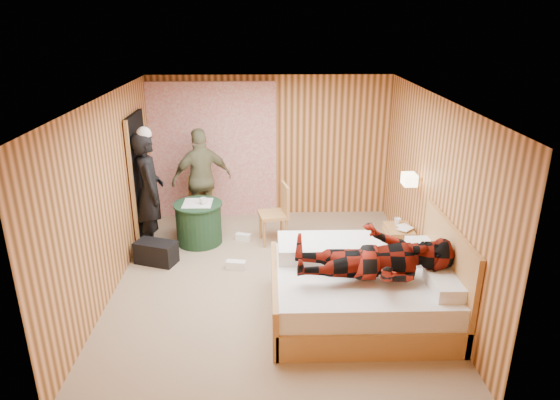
{
  "coord_description": "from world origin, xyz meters",
  "views": [
    {
      "loc": [
        -0.04,
        -6.09,
        3.45
      ],
      "look_at": [
        0.12,
        0.34,
        1.05
      ],
      "focal_mm": 32.0,
      "sensor_mm": 36.0,
      "label": 1
    }
  ],
  "objects_px": {
    "chair_far": "(202,198)",
    "chair_near": "(278,209)",
    "bed": "(365,290)",
    "man_at_table": "(202,179)",
    "wall_lamp": "(410,179)",
    "nightstand": "(398,243)",
    "woman_standing": "(149,192)",
    "round_table": "(199,223)",
    "man_on_bed": "(376,247)",
    "duffel_bag": "(156,252)"
  },
  "relations": [
    {
      "from": "wall_lamp",
      "to": "duffel_bag",
      "type": "height_order",
      "value": "wall_lamp"
    },
    {
      "from": "chair_far",
      "to": "man_on_bed",
      "type": "relative_size",
      "value": 0.53
    },
    {
      "from": "chair_near",
      "to": "man_on_bed",
      "type": "distance_m",
      "value": 2.62
    },
    {
      "from": "nightstand",
      "to": "chair_near",
      "type": "height_order",
      "value": "chair_near"
    },
    {
      "from": "nightstand",
      "to": "round_table",
      "type": "bearing_deg",
      "value": 167.79
    },
    {
      "from": "nightstand",
      "to": "woman_standing",
      "type": "height_order",
      "value": "woman_standing"
    },
    {
      "from": "chair_far",
      "to": "chair_near",
      "type": "xyz_separation_m",
      "value": [
        1.28,
        -0.6,
        0.02
      ]
    },
    {
      "from": "bed",
      "to": "man_on_bed",
      "type": "bearing_deg",
      "value": -82.08
    },
    {
      "from": "bed",
      "to": "nightstand",
      "type": "xyz_separation_m",
      "value": [
        0.76,
        1.46,
        -0.08
      ]
    },
    {
      "from": "man_at_table",
      "to": "chair_far",
      "type": "bearing_deg",
      "value": 34.39
    },
    {
      "from": "wall_lamp",
      "to": "chair_near",
      "type": "distance_m",
      "value": 2.12
    },
    {
      "from": "nightstand",
      "to": "chair_far",
      "type": "bearing_deg",
      "value": 157.38
    },
    {
      "from": "round_table",
      "to": "chair_far",
      "type": "height_order",
      "value": "chair_far"
    },
    {
      "from": "wall_lamp",
      "to": "duffel_bag",
      "type": "relative_size",
      "value": 0.44
    },
    {
      "from": "nightstand",
      "to": "woman_standing",
      "type": "bearing_deg",
      "value": 172.14
    },
    {
      "from": "round_table",
      "to": "woman_standing",
      "type": "distance_m",
      "value": 0.92
    },
    {
      "from": "round_table",
      "to": "chair_far",
      "type": "distance_m",
      "value": 0.65
    },
    {
      "from": "woman_standing",
      "to": "man_at_table",
      "type": "distance_m",
      "value": 1.05
    },
    {
      "from": "wall_lamp",
      "to": "man_on_bed",
      "type": "relative_size",
      "value": 0.15
    },
    {
      "from": "man_at_table",
      "to": "wall_lamp",
      "type": "bearing_deg",
      "value": 133.3
    },
    {
      "from": "round_table",
      "to": "woman_standing",
      "type": "relative_size",
      "value": 0.42
    },
    {
      "from": "chair_near",
      "to": "wall_lamp",
      "type": "bearing_deg",
      "value": 54.63
    },
    {
      "from": "bed",
      "to": "man_at_table",
      "type": "relative_size",
      "value": 1.27
    },
    {
      "from": "bed",
      "to": "man_on_bed",
      "type": "distance_m",
      "value": 0.72
    },
    {
      "from": "bed",
      "to": "man_at_table",
      "type": "distance_m",
      "value": 3.61
    },
    {
      "from": "nightstand",
      "to": "man_on_bed",
      "type": "distance_m",
      "value": 1.99
    },
    {
      "from": "wall_lamp",
      "to": "bed",
      "type": "height_order",
      "value": "wall_lamp"
    },
    {
      "from": "wall_lamp",
      "to": "chair_near",
      "type": "relative_size",
      "value": 0.27
    },
    {
      "from": "chair_near",
      "to": "woman_standing",
      "type": "height_order",
      "value": "woman_standing"
    },
    {
      "from": "duffel_bag",
      "to": "woman_standing",
      "type": "height_order",
      "value": "woman_standing"
    },
    {
      "from": "man_on_bed",
      "to": "round_table",
      "type": "bearing_deg",
      "value": 134.39
    },
    {
      "from": "bed",
      "to": "round_table",
      "type": "relative_size",
      "value": 2.85
    },
    {
      "from": "wall_lamp",
      "to": "duffel_bag",
      "type": "bearing_deg",
      "value": 178.44
    },
    {
      "from": "bed",
      "to": "woman_standing",
      "type": "relative_size",
      "value": 1.19
    },
    {
      "from": "bed",
      "to": "nightstand",
      "type": "bearing_deg",
      "value": 62.5
    },
    {
      "from": "bed",
      "to": "chair_near",
      "type": "bearing_deg",
      "value": 115.19
    },
    {
      "from": "duffel_bag",
      "to": "man_at_table",
      "type": "relative_size",
      "value": 0.34
    },
    {
      "from": "wall_lamp",
      "to": "round_table",
      "type": "bearing_deg",
      "value": 165.57
    },
    {
      "from": "chair_far",
      "to": "man_on_bed",
      "type": "distance_m",
      "value": 3.8
    },
    {
      "from": "man_at_table",
      "to": "nightstand",
      "type": "bearing_deg",
      "value": 135.1
    },
    {
      "from": "chair_far",
      "to": "duffel_bag",
      "type": "height_order",
      "value": "chair_far"
    },
    {
      "from": "chair_near",
      "to": "man_on_bed",
      "type": "relative_size",
      "value": 0.54
    },
    {
      "from": "chair_near",
      "to": "round_table",
      "type": "bearing_deg",
      "value": -100.69
    },
    {
      "from": "round_table",
      "to": "nightstand",
      "type": "bearing_deg",
      "value": -12.21
    },
    {
      "from": "bed",
      "to": "man_at_table",
      "type": "bearing_deg",
      "value": 129.41
    },
    {
      "from": "bed",
      "to": "round_table",
      "type": "xyz_separation_m",
      "value": [
        -2.27,
        2.12,
        0.0
      ]
    },
    {
      "from": "duffel_bag",
      "to": "woman_standing",
      "type": "distance_m",
      "value": 0.95
    },
    {
      "from": "wall_lamp",
      "to": "chair_near",
      "type": "xyz_separation_m",
      "value": [
        -1.81,
        0.81,
        -0.74
      ]
    },
    {
      "from": "man_on_bed",
      "to": "chair_near",
      "type": "bearing_deg",
      "value": 113.66
    },
    {
      "from": "chair_near",
      "to": "duffel_bag",
      "type": "relative_size",
      "value": 1.64
    }
  ]
}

